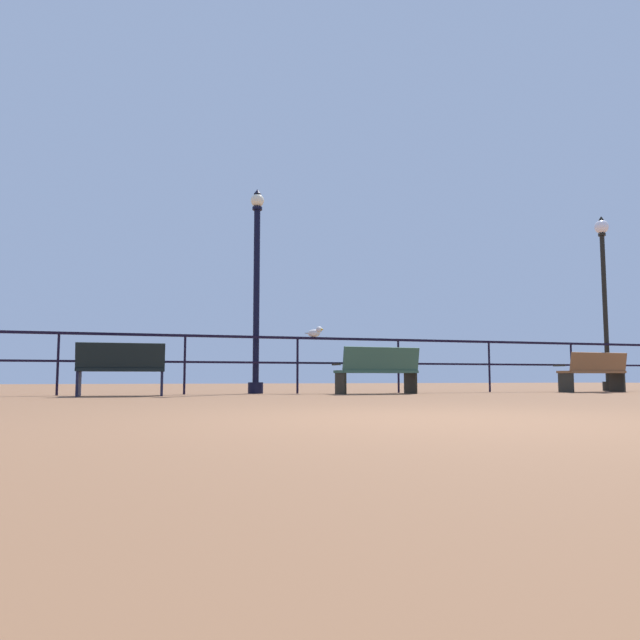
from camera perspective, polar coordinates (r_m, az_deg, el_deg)
ground_plane at (r=4.67m, az=10.80°, el=-9.03°), size 60.00×60.00×0.00m
pier_railing at (r=11.92m, az=-7.16°, el=-2.83°), size 19.71×0.05×1.12m
bench_near_left at (r=10.87m, az=-17.95°, el=-4.20°), size 1.45×0.76×0.89m
bench_near_right at (r=11.84m, az=5.43°, el=-4.51°), size 1.61×0.77×0.89m
bench_far_right at (r=14.63m, az=24.07°, el=-4.25°), size 1.54×0.70×0.85m
lamppost_center at (r=12.31m, az=-5.90°, el=2.83°), size 0.30×0.30×4.11m
lamppost_right at (r=16.45m, az=24.83°, el=2.85°), size 0.33×0.33×4.26m
seagull_on_rail at (r=12.28m, az=-0.48°, el=-1.16°), size 0.31×0.38×0.21m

